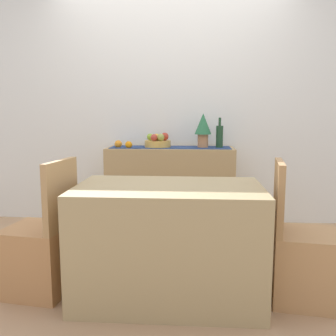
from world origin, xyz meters
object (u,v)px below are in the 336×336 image
Objects in this scene: potted_plant at (203,127)px; dining_table at (169,242)px; sideboard_console at (170,188)px; fruit_bowl at (158,144)px; chair_near_window at (41,254)px; chair_by_corner at (303,260)px; wine_bottle at (220,136)px.

potted_plant reaches higher than dining_table.
sideboard_console is 0.48m from fruit_bowl.
chair_near_window is (-1.10, -1.52, -0.78)m from potted_plant.
chair_by_corner reaches higher than dining_table.
chair_by_corner is (0.44, -1.51, -0.69)m from wine_bottle.
wine_bottle is 0.34× the size of chair_near_window.
sideboard_console is 0.71m from potted_plant.
potted_plant is 2.03m from chair_near_window.
fruit_bowl is 1.61m from dining_table.
wine_bottle reaches higher than fruit_bowl.
chair_near_window is at bearing -126.00° from potted_plant.
potted_plant is at bearing 54.00° from chair_near_window.
sideboard_console is 1.71m from chair_near_window.
fruit_bowl is 0.23× the size of dining_table.
chair_near_window is at bearing -116.80° from sideboard_console.
sideboard_console is 4.25× the size of wine_bottle.
fruit_bowl is 0.30× the size of chair_near_window.
wine_bottle is 2.10m from chair_near_window.
potted_plant reaches higher than chair_near_window.
wine_bottle is at bearing 0.00° from sideboard_console.
wine_bottle reaches higher than dining_table.
chair_by_corner is (0.61, -1.51, -0.78)m from potted_plant.
fruit_bowl is at bearing 125.42° from chair_by_corner.
wine_bottle reaches higher than chair_by_corner.
fruit_bowl is (-0.13, 0.00, 0.46)m from sideboard_console.
chair_by_corner is at bearing -54.58° from fruit_bowl.
wine_bottle is (0.50, 0.00, 0.54)m from sideboard_console.
chair_by_corner is (0.86, 0.00, -0.10)m from dining_table.
wine_bottle reaches higher than chair_near_window.
chair_near_window is (-0.77, -1.52, -0.15)m from sideboard_console.
dining_table is at bearing -81.78° from fruit_bowl.
chair_near_window is at bearing -179.84° from chair_by_corner.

